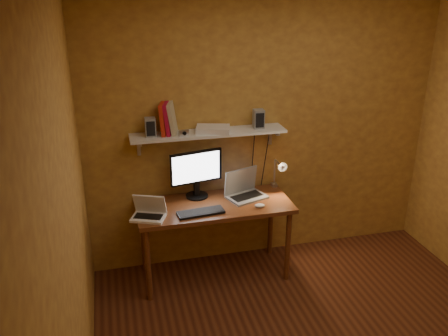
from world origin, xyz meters
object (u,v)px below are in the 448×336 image
object	(u,v)px
speaker_left	(150,127)
router	(213,129)
monitor	(196,172)
wall_shelf	(209,133)
mouse	(260,206)
desk_lamp	(279,171)
shelf_camera	(184,133)
keyboard	(201,212)
desk	(214,212)
laptop	(244,189)
speaker_right	(259,119)
netbook	(149,211)

from	to	relation	value
speaker_left	router	size ratio (longest dim) A/B	0.55
monitor	wall_shelf	bearing A→B (deg)	-9.18
mouse	desk_lamp	distance (m)	0.45
speaker_left	shelf_camera	world-z (taller)	speaker_left
keyboard	desk	bearing A→B (deg)	40.10
wall_shelf	desk_lamp	size ratio (longest dim) A/B	3.73
laptop	shelf_camera	size ratio (longest dim) A/B	4.31
monitor	router	world-z (taller)	router
mouse	router	bearing A→B (deg)	143.11
monitor	speaker_left	size ratio (longest dim) A/B	3.01
wall_shelf	shelf_camera	size ratio (longest dim) A/B	14.87
speaker_left	shelf_camera	bearing A→B (deg)	-10.45
wall_shelf	router	size ratio (longest dim) A/B	4.73
wall_shelf	laptop	distance (m)	0.63
speaker_left	router	distance (m)	0.55
keyboard	speaker_right	size ratio (longest dim) A/B	2.40
monitor	laptop	world-z (taller)	monitor
wall_shelf	laptop	xyz separation A→B (m)	(0.31, -0.10, -0.54)
desk	monitor	distance (m)	0.41
desk_lamp	speaker_left	size ratio (longest dim) A/B	2.30
laptop	wall_shelf	bearing A→B (deg)	142.96
monitor	router	size ratio (longest dim) A/B	1.66
router	netbook	bearing A→B (deg)	-154.85
desk	keyboard	world-z (taller)	keyboard
monitor	desk_lamp	world-z (taller)	monitor
mouse	shelf_camera	world-z (taller)	shelf_camera
desk	monitor	world-z (taller)	monitor
netbook	speaker_left	distance (m)	0.72
monitor	speaker_right	world-z (taller)	speaker_right
monitor	laptop	distance (m)	0.48
router	keyboard	bearing A→B (deg)	-119.41
speaker_right	shelf_camera	world-z (taller)	speaker_right
wall_shelf	desk_lamp	bearing A→B (deg)	-5.88
wall_shelf	keyboard	size ratio (longest dim) A/B	3.42
monitor	laptop	size ratio (longest dim) A/B	1.21
mouse	speaker_right	world-z (taller)	speaker_right
desk	speaker_right	distance (m)	0.94
laptop	keyboard	xyz separation A→B (m)	(-0.46, -0.25, -0.06)
mouse	netbook	bearing A→B (deg)	-174.60
desk	laptop	distance (m)	0.36
router	laptop	bearing A→B (deg)	-18.21
desk_lamp	keyboard	bearing A→B (deg)	-160.83
desk	speaker_left	xyz separation A→B (m)	(-0.51, 0.19, 0.79)
keyboard	netbook	bearing A→B (deg)	169.14
netbook	shelf_camera	distance (m)	0.74
wall_shelf	speaker_left	world-z (taller)	speaker_left
netbook	desk_lamp	distance (m)	1.29
shelf_camera	router	bearing A→B (deg)	11.04
router	shelf_camera	bearing A→B (deg)	-168.96
mouse	desk_lamp	bearing A→B (deg)	54.47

